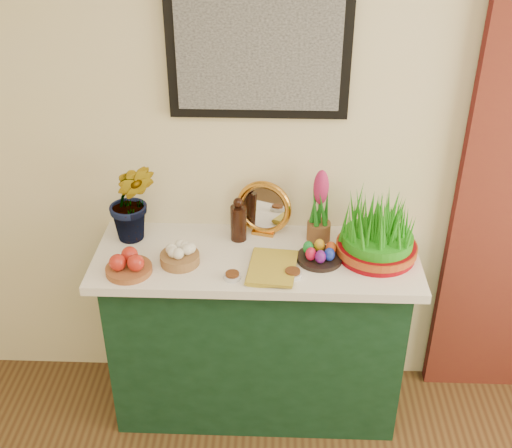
{
  "coord_description": "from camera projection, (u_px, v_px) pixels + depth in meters",
  "views": [
    {
      "loc": [
        0.02,
        -0.31,
        2.42
      ],
      "look_at": [
        -0.07,
        1.95,
        1.07
      ],
      "focal_mm": 45.0,
      "sensor_mm": 36.0,
      "label": 1
    }
  ],
  "objects": [
    {
      "name": "spice_dish_left",
      "position": [
        232.0,
        276.0,
        2.61
      ],
      "size": [
        0.07,
        0.07,
        0.03
      ],
      "color": "silver",
      "rests_on": "tablecloth"
    },
    {
      "name": "hyacinth_green",
      "position": [
        131.0,
        189.0,
        2.75
      ],
      "size": [
        0.25,
        0.22,
        0.5
      ],
      "primitive_type": "imported",
      "rotation": [
        0.0,
        0.0,
        0.01
      ],
      "color": "#1B721A",
      "rests_on": "tablecloth"
    },
    {
      "name": "wheatgrass_sabzeh",
      "position": [
        378.0,
        231.0,
        2.7
      ],
      "size": [
        0.35,
        0.35,
        0.28
      ],
      "color": "#83020A",
      "rests_on": "tablecloth"
    },
    {
      "name": "hyacinth_pink",
      "position": [
        320.0,
        209.0,
        2.8
      ],
      "size": [
        0.1,
        0.1,
        0.34
      ],
      "color": "brown",
      "rests_on": "tablecloth"
    },
    {
      "name": "tablecloth",
      "position": [
        256.0,
        258.0,
        2.78
      ],
      "size": [
        1.4,
        0.55,
        0.04
      ],
      "primitive_type": "cube",
      "color": "white",
      "rests_on": "sideboard"
    },
    {
      "name": "book",
      "position": [
        249.0,
        265.0,
        2.67
      ],
      "size": [
        0.2,
        0.28,
        0.04
      ],
      "primitive_type": "imported",
      "rotation": [
        0.0,
        0.0,
        -0.1
      ],
      "color": "gold",
      "rests_on": "tablecloth"
    },
    {
      "name": "spice_dish_right",
      "position": [
        293.0,
        274.0,
        2.62
      ],
      "size": [
        0.08,
        0.08,
        0.03
      ],
      "color": "silver",
      "rests_on": "tablecloth"
    },
    {
      "name": "sideboard",
      "position": [
        256.0,
        336.0,
        3.01
      ],
      "size": [
        1.3,
        0.45,
        0.85
      ],
      "primitive_type": "cube",
      "color": "#153A24",
      "rests_on": "ground"
    },
    {
      "name": "vinegar_cruet",
      "position": [
        238.0,
        221.0,
        2.83
      ],
      "size": [
        0.07,
        0.07,
        0.21
      ],
      "color": "black",
      "rests_on": "tablecloth"
    },
    {
      "name": "apple_bowl",
      "position": [
        128.0,
        264.0,
        2.64
      ],
      "size": [
        0.24,
        0.24,
        0.1
      ],
      "color": "brown",
      "rests_on": "tablecloth"
    },
    {
      "name": "egg_plate",
      "position": [
        320.0,
        254.0,
        2.71
      ],
      "size": [
        0.25,
        0.25,
        0.08
      ],
      "color": "black",
      "rests_on": "tablecloth"
    },
    {
      "name": "mirror",
      "position": [
        264.0,
        209.0,
        2.87
      ],
      "size": [
        0.26,
        0.12,
        0.26
      ],
      "color": "#C8842C",
      "rests_on": "tablecloth"
    },
    {
      "name": "garlic_basket",
      "position": [
        180.0,
        255.0,
        2.69
      ],
      "size": [
        0.22,
        0.22,
        0.09
      ],
      "color": "olive",
      "rests_on": "tablecloth"
    }
  ]
}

